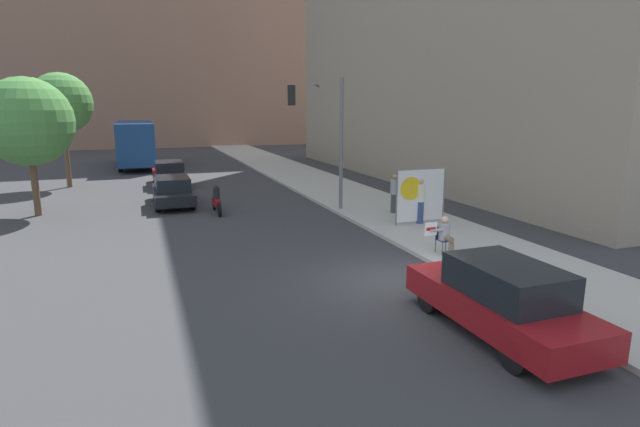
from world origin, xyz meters
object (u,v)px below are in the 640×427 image
at_px(car_on_road_nearest, 173,191).
at_px(city_bus_on_road, 136,141).
at_px(jogger_on_sidewalk, 420,200).
at_px(street_tree_near_curb, 27,122).
at_px(seated_protester, 445,234).
at_px(parked_car_curbside, 501,299).
at_px(street_tree_midblock, 61,103).
at_px(traffic_light_pole, 323,123).
at_px(protest_banner, 420,195).
at_px(motorcycle_on_road, 217,201).
at_px(car_on_road_midblock, 169,173).
at_px(pedestrian_behind, 394,193).

distance_m(car_on_road_nearest, city_bus_on_road, 17.01).
xyz_separation_m(jogger_on_sidewalk, street_tree_near_curb, (-14.20, 7.28, 2.90)).
bearing_deg(seated_protester, street_tree_near_curb, 139.72).
height_order(parked_car_curbside, street_tree_midblock, street_tree_midblock).
xyz_separation_m(jogger_on_sidewalk, traffic_light_pole, (-2.52, 3.99, 2.84)).
height_order(protest_banner, car_on_road_nearest, protest_banner).
distance_m(traffic_light_pole, parked_car_curbside, 13.05).
distance_m(car_on_road_nearest, motorcycle_on_road, 3.01).
bearing_deg(car_on_road_midblock, car_on_road_nearest, -91.98).
distance_m(parked_car_curbside, city_bus_on_road, 33.94).
bearing_deg(street_tree_midblock, city_bus_on_road, 68.29).
relative_size(seated_protester, parked_car_curbside, 0.26).
xyz_separation_m(pedestrian_behind, traffic_light_pole, (-2.51, 1.92, 2.90)).
bearing_deg(protest_banner, parked_car_curbside, -110.91).
height_order(seated_protester, motorcycle_on_road, seated_protester).
xyz_separation_m(pedestrian_behind, street_tree_near_curb, (-14.20, 5.21, 2.96)).
distance_m(protest_banner, city_bus_on_road, 26.62).
xyz_separation_m(parked_car_curbside, motorcycle_on_road, (-3.65, 13.82, -0.23)).
relative_size(car_on_road_midblock, motorcycle_on_road, 2.18).
relative_size(jogger_on_sidewalk, city_bus_on_road, 0.17).
xyz_separation_m(parked_car_curbside, street_tree_midblock, (-10.54, 23.94, 3.95)).
xyz_separation_m(seated_protester, street_tree_midblock, (-12.44, 19.11, 3.96)).
height_order(motorcycle_on_road, street_tree_near_curb, street_tree_near_curb).
bearing_deg(car_on_road_nearest, pedestrian_behind, -32.98).
relative_size(car_on_road_nearest, city_bus_on_road, 0.45).
height_order(car_on_road_nearest, street_tree_near_curb, street_tree_near_curb).
height_order(protest_banner, street_tree_near_curb, street_tree_near_curb).
bearing_deg(parked_car_curbside, street_tree_near_curb, 124.29).
distance_m(traffic_light_pole, car_on_road_midblock, 11.95).
bearing_deg(street_tree_midblock, parked_car_curbside, -66.24).
bearing_deg(protest_banner, motorcycle_on_road, 143.19).
bearing_deg(protest_banner, car_on_road_nearest, 138.12).
bearing_deg(city_bus_on_road, seated_protester, -72.89).
relative_size(traffic_light_pole, car_on_road_midblock, 1.21).
bearing_deg(street_tree_near_curb, street_tree_midblock, 87.64).
xyz_separation_m(city_bus_on_road, street_tree_midblock, (-3.70, -9.29, 2.76)).
distance_m(pedestrian_behind, parked_car_curbside, 11.24).
xyz_separation_m(jogger_on_sidewalk, parked_car_curbside, (-3.33, -8.66, -0.27)).
bearing_deg(street_tree_near_curb, traffic_light_pole, -15.71).
xyz_separation_m(pedestrian_behind, parked_car_curbside, (-3.33, -10.73, -0.21)).
bearing_deg(parked_car_curbside, pedestrian_behind, 72.76).
relative_size(traffic_light_pole, city_bus_on_road, 0.56).
bearing_deg(parked_car_curbside, street_tree_midblock, 113.76).
bearing_deg(pedestrian_behind, jogger_on_sidewalk, -131.53).
relative_size(motorcycle_on_road, street_tree_midblock, 0.33).
relative_size(city_bus_on_road, street_tree_midblock, 1.57).
distance_m(pedestrian_behind, car_on_road_midblock, 14.52).
bearing_deg(seated_protester, parked_car_curbside, -110.73).
bearing_deg(street_tree_near_curb, car_on_road_nearest, 4.03).
xyz_separation_m(protest_banner, traffic_light_pole, (-2.48, 4.03, 2.63)).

